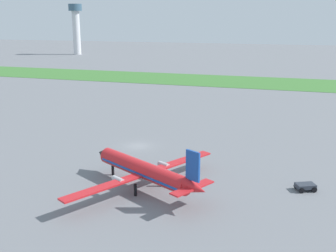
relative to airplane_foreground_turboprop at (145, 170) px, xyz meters
name	(u,v)px	position (x,y,z in m)	size (l,w,h in m)	color
ground_plane	(138,146)	(-7.64, 16.97, -2.63)	(600.00, 600.00, 0.00)	slate
grass_taxiway_strip	(220,81)	(-7.64, 96.43, -2.59)	(360.00, 28.00, 0.08)	#3D7533
airplane_foreground_turboprop	(145,170)	(0.00, 0.00, 0.00)	(18.88, 21.68, 7.18)	red
baggage_cart_near_gate	(305,186)	(19.73, 5.77, -2.06)	(2.90, 2.60, 0.90)	#2D333D
control_tower	(76,24)	(-110.31, 178.71, 15.24)	(8.00, 8.00, 29.64)	silver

